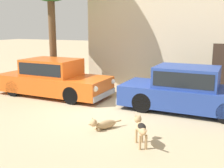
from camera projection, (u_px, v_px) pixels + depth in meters
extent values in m
plane|color=tan|center=(98.00, 111.00, 9.06)|extent=(80.00, 80.00, 0.00)
cube|color=#D15619|center=(53.00, 83.00, 11.00)|extent=(4.62, 1.87, 0.67)
cube|color=#D15619|center=(52.00, 67.00, 10.88)|extent=(2.14, 1.58, 0.65)
cube|color=black|center=(52.00, 67.00, 10.88)|extent=(1.97, 1.60, 0.46)
cube|color=#999BA0|center=(104.00, 95.00, 10.10)|extent=(0.15, 1.75, 0.20)
cube|color=#999BA0|center=(11.00, 84.00, 11.98)|extent=(0.15, 1.75, 0.20)
sphere|color=silver|center=(113.00, 81.00, 10.64)|extent=(0.20, 0.20, 0.20)
sphere|color=silver|center=(95.00, 89.00, 9.38)|extent=(0.20, 0.20, 0.20)
cube|color=red|center=(23.00, 73.00, 12.59)|extent=(0.04, 0.18, 0.18)
cylinder|color=black|center=(93.00, 87.00, 11.16)|extent=(0.65, 0.21, 0.65)
cylinder|color=black|center=(71.00, 95.00, 9.76)|extent=(0.65, 0.21, 0.65)
cylinder|color=black|center=(40.00, 81.00, 12.30)|extent=(0.65, 0.21, 0.65)
cylinder|color=black|center=(13.00, 88.00, 10.90)|extent=(0.65, 0.21, 0.65)
cube|color=navy|center=(187.00, 97.00, 8.95)|extent=(4.32, 1.82, 0.66)
cube|color=navy|center=(187.00, 77.00, 8.83)|extent=(2.00, 1.53, 0.66)
cube|color=black|center=(187.00, 76.00, 8.83)|extent=(1.84, 1.55, 0.46)
cube|color=#999BA0|center=(127.00, 96.00, 9.88)|extent=(0.15, 1.71, 0.20)
cube|color=red|center=(134.00, 82.00, 10.46)|extent=(0.04, 0.18, 0.18)
cube|color=red|center=(119.00, 90.00, 9.13)|extent=(0.04, 0.18, 0.18)
cylinder|color=black|center=(155.00, 92.00, 10.20)|extent=(0.65, 0.21, 0.65)
cylinder|color=black|center=(142.00, 102.00, 8.83)|extent=(0.65, 0.21, 0.65)
cylinder|color=tan|center=(98.00, 130.00, 7.27)|extent=(0.12, 0.11, 0.06)
cylinder|color=tan|center=(96.00, 129.00, 7.36)|extent=(0.12, 0.11, 0.06)
ellipsoid|color=tan|center=(106.00, 124.00, 7.43)|extent=(0.51, 0.60, 0.25)
sphere|color=tan|center=(94.00, 123.00, 7.22)|extent=(0.20, 0.20, 0.20)
cone|color=tan|center=(90.00, 124.00, 7.18)|extent=(0.15, 0.15, 0.11)
cone|color=tan|center=(95.00, 120.00, 7.15)|extent=(0.10, 0.10, 0.09)
cone|color=tan|center=(93.00, 119.00, 7.26)|extent=(0.10, 0.10, 0.09)
cylinder|color=tan|center=(118.00, 121.00, 7.60)|extent=(0.16, 0.20, 0.06)
cylinder|color=tan|center=(136.00, 136.00, 6.53)|extent=(0.06, 0.06, 0.34)
cylinder|color=tan|center=(142.00, 136.00, 6.54)|extent=(0.06, 0.06, 0.34)
cylinder|color=tan|center=(140.00, 142.00, 6.16)|extent=(0.06, 0.06, 0.34)
cylinder|color=tan|center=(146.00, 142.00, 6.17)|extent=(0.06, 0.06, 0.34)
ellipsoid|color=tan|center=(141.00, 129.00, 6.30)|extent=(0.47, 0.60, 0.24)
ellipsoid|color=black|center=(142.00, 127.00, 6.24)|extent=(0.32, 0.37, 0.13)
sphere|color=tan|center=(138.00, 119.00, 6.62)|extent=(0.18, 0.18, 0.18)
cone|color=tan|center=(137.00, 118.00, 6.72)|extent=(0.14, 0.14, 0.10)
cone|color=tan|center=(136.00, 116.00, 6.60)|extent=(0.09, 0.09, 0.08)
cone|color=tan|center=(140.00, 116.00, 6.61)|extent=(0.09, 0.09, 0.08)
cylinder|color=tan|center=(145.00, 132.00, 5.93)|extent=(0.14, 0.19, 0.17)
cylinder|color=brown|center=(53.00, 43.00, 11.78)|extent=(0.30, 0.30, 4.08)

